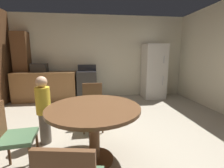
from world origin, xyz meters
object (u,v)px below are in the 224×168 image
Objects in this scene: dining_table at (94,118)px; person_child at (44,109)px; refrigerator at (154,71)px; chair_west at (10,134)px; oven_range at (87,85)px; microwave at (39,68)px; chair_north at (93,103)px.

dining_table is 0.95m from person_child.
chair_west is at bearing -133.23° from refrigerator.
oven_range is 1.01× the size of person_child.
oven_range is 1.53m from microwave.
refrigerator reaches higher than chair_north.
oven_range is 2.61m from person_child.
dining_table is at bearing -0.00° from person_child.
oven_range is at bearing 93.86° from dining_table.
microwave is 0.37× the size of dining_table.
chair_west is (-0.95, -1.09, 0.00)m from chair_north.
microwave is at bearing 179.20° from refrigerator.
microwave is 3.30m from chair_west.
chair_north is (1.61, -2.09, -0.53)m from microwave.
chair_north is at bearing 42.13° from chair_west.
chair_north is 1.00× the size of chair_west.
chair_west is (-0.97, -0.12, -0.10)m from dining_table.
chair_north is at bearing -84.96° from oven_range.
oven_range is at bearing -176.27° from chair_north.
person_child is (0.85, -2.53, -0.45)m from microwave.
chair_west is 0.80× the size of person_child.
microwave is at bearing -179.85° from oven_range.
refrigerator reaches higher than chair_west.
microwave is (-1.42, -0.00, 0.56)m from oven_range.
person_child is (-0.78, 0.53, -0.02)m from dining_table.
microwave reaches higher than dining_table.
oven_range reaches higher than chair_west.
chair_west reaches higher than dining_table.
microwave is 0.51× the size of chair_north.
refrigerator is at bearing 39.73° from chair_west.
chair_west is (-0.76, -3.19, 0.03)m from oven_range.
chair_west is at bearing -42.13° from chair_north.
chair_north is at bearing -134.44° from refrigerator.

